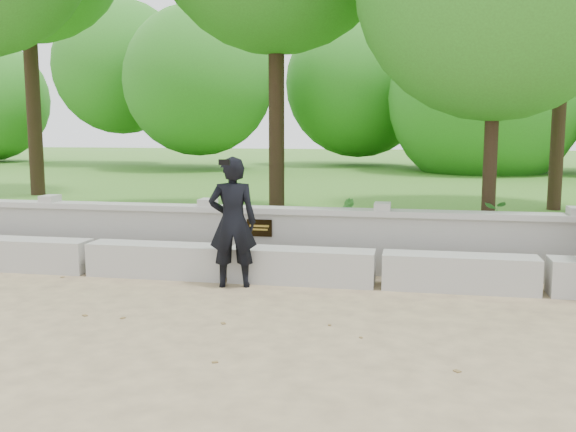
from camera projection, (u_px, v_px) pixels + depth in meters
The scene contains 7 objects.
ground at pixel (177, 321), 6.75m from camera, with size 80.00×80.00×0.00m, color tan.
lawn at pixel (336, 187), 20.34m from camera, with size 40.00×22.00×0.25m, color #3A6E20.
concrete_bench at pixel (228, 263), 8.56m from camera, with size 11.90×0.45×0.45m.
parapet_wall at pixel (241, 237), 9.21m from camera, with size 12.50×0.35×0.90m.
man_main at pixel (233, 222), 8.10m from camera, with size 0.68×0.62×1.66m.
shrub_b at pixel (347, 214), 11.10m from camera, with size 0.30×0.24×0.55m, color #307327.
shrub_c at pixel (505, 228), 9.17m from camera, with size 0.62×0.54×0.69m, color #307327.
Camera 1 is at (2.40, -6.18, 2.03)m, focal length 40.00 mm.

